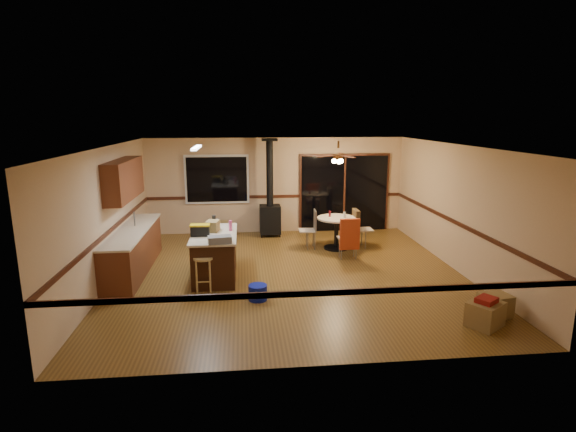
{
  "coord_description": "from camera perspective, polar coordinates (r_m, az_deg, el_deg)",
  "views": [
    {
      "loc": [
        -0.93,
        -8.68,
        3.16
      ],
      "look_at": [
        0.0,
        0.3,
        1.15
      ],
      "focal_mm": 28.0,
      "sensor_mm": 36.0,
      "label": 1
    }
  ],
  "objects": [
    {
      "name": "wood_stove",
      "position": [
        12.0,
        -2.3,
        0.85
      ],
      "size": [
        0.55,
        0.5,
        2.52
      ],
      "color": "black",
      "rests_on": "ground"
    },
    {
      "name": "chair_right",
      "position": [
        11.07,
        8.74,
        -0.98
      ],
      "size": [
        0.46,
        0.44,
        0.7
      ],
      "color": "tan",
      "rests_on": "ground"
    },
    {
      "name": "toolbox_black",
      "position": [
        8.84,
        -11.1,
        -1.86
      ],
      "size": [
        0.35,
        0.19,
        0.19
      ],
      "primitive_type": "cube",
      "rotation": [
        0.0,
        0.0,
        -0.0
      ],
      "color": "black",
      "rests_on": "kitchen_island"
    },
    {
      "name": "toolbox_yellow_lid",
      "position": [
        8.81,
        -11.13,
        -1.15
      ],
      "size": [
        0.38,
        0.2,
        0.03
      ],
      "primitive_type": "cube",
      "rotation": [
        0.0,
        0.0,
        -0.0
      ],
      "color": "gold",
      "rests_on": "toolbox_black"
    },
    {
      "name": "box_small_red",
      "position": [
        7.59,
        23.9,
        -9.72
      ],
      "size": [
        0.39,
        0.37,
        0.08
      ],
      "primitive_type": "cube",
      "rotation": [
        0.0,
        0.0,
        0.6
      ],
      "color": "maroon",
      "rests_on": "box_corner_a"
    },
    {
      "name": "upper_cabinets",
      "position": [
        9.76,
        -20.12,
        4.37
      ],
      "size": [
        0.35,
        2.0,
        0.8
      ],
      "primitive_type": "cube",
      "color": "#612D18",
      "rests_on": "ground"
    },
    {
      "name": "countertop",
      "position": [
        9.73,
        -19.23,
        -1.72
      ],
      "size": [
        0.64,
        3.04,
        0.04
      ],
      "primitive_type": "cube",
      "color": "beige",
      "rests_on": "lower_cabinets"
    },
    {
      "name": "bottle_dark",
      "position": [
        9.32,
        -9.36,
        -0.78
      ],
      "size": [
        0.09,
        0.09,
        0.28
      ],
      "primitive_type": "cylinder",
      "rotation": [
        0.0,
        0.0,
        -0.12
      ],
      "color": "black",
      "rests_on": "kitchen_island"
    },
    {
      "name": "chair_left",
      "position": [
        10.89,
        3.01,
        -1.12
      ],
      "size": [
        0.42,
        0.42,
        0.51
      ],
      "color": "tan",
      "rests_on": "ground"
    },
    {
      "name": "fluorescent_strip",
      "position": [
        9.04,
        -11.55,
        8.5
      ],
      "size": [
        0.1,
        1.2,
        0.04
      ],
      "primitive_type": "cube",
      "color": "white",
      "rests_on": "ceiling"
    },
    {
      "name": "blue_bucket",
      "position": [
        8.01,
        -3.85,
        -9.66
      ],
      "size": [
        0.41,
        0.41,
        0.27
      ],
      "primitive_type": "cylinder",
      "rotation": [
        0.0,
        0.0,
        -0.32
      ],
      "color": "#0B18A0",
      "rests_on": "floor"
    },
    {
      "name": "chair_near",
      "position": [
        10.09,
        7.8,
        -2.28
      ],
      "size": [
        0.44,
        0.47,
        0.7
      ],
      "color": "tan",
      "rests_on": "ground"
    },
    {
      "name": "ceiling_fan",
      "position": [
        10.64,
        6.38,
        7.37
      ],
      "size": [
        0.24,
        0.24,
        0.55
      ],
      "color": "brown",
      "rests_on": "ceiling"
    },
    {
      "name": "window",
      "position": [
        12.26,
        -9.01,
        4.62
      ],
      "size": [
        1.72,
        0.1,
        1.32
      ],
      "primitive_type": "cube",
      "color": "black",
      "rests_on": "ground"
    },
    {
      "name": "chair_rail",
      "position": [
        8.99,
        0.2,
        -1.35
      ],
      "size": [
        7.0,
        7.0,
        0.08
      ],
      "primitive_type": null,
      "color": "#3D1B0F",
      "rests_on": "ground"
    },
    {
      "name": "lower_cabinets",
      "position": [
        9.84,
        -19.05,
        -4.26
      ],
      "size": [
        0.6,
        3.0,
        0.86
      ],
      "primitive_type": "cube",
      "color": "#612D18",
      "rests_on": "ground"
    },
    {
      "name": "box_under_window",
      "position": [
        12.07,
        -8.3,
        -1.72
      ],
      "size": [
        0.62,
        0.54,
        0.43
      ],
      "primitive_type": "cube",
      "rotation": [
        0.0,
        0.0,
        0.25
      ],
      "color": "olive",
      "rests_on": "floor"
    },
    {
      "name": "wall_right",
      "position": [
        9.92,
        20.74,
        0.92
      ],
      "size": [
        0.0,
        7.0,
        7.0
      ],
      "primitive_type": "plane",
      "rotation": [
        1.57,
        0.0,
        -1.57
      ],
      "color": "tan",
      "rests_on": "ground"
    },
    {
      "name": "wall_front",
      "position": [
        5.58,
        4.03,
        -6.94
      ],
      "size": [
        7.0,
        0.0,
        7.0
      ],
      "primitive_type": "plane",
      "rotation": [
        -1.57,
        0.0,
        0.0
      ],
      "color": "tan",
      "rests_on": "ground"
    },
    {
      "name": "glass_cream",
      "position": [
        10.84,
        7.19,
        0.15
      ],
      "size": [
        0.07,
        0.07,
        0.14
      ],
      "primitive_type": "cylinder",
      "rotation": [
        0.0,
        0.0,
        -0.07
      ],
      "color": "beige",
      "rests_on": "dining_table"
    },
    {
      "name": "bottle_white",
      "position": [
        9.45,
        -8.95,
        -0.91
      ],
      "size": [
        0.06,
        0.06,
        0.17
      ],
      "primitive_type": "cylinder",
      "rotation": [
        0.0,
        0.0,
        0.07
      ],
      "color": "white",
      "rests_on": "kitchen_island"
    },
    {
      "name": "toolbox_grey",
      "position": [
        8.27,
        -8.67,
        -2.99
      ],
      "size": [
        0.45,
        0.29,
        0.13
      ],
      "primitive_type": "cube",
      "rotation": [
        0.0,
        0.0,
        0.14
      ],
      "color": "slate",
      "rests_on": "kitchen_island"
    },
    {
      "name": "floor",
      "position": [
        9.28,
        0.19,
        -7.35
      ],
      "size": [
        7.0,
        7.0,
        0.0
      ],
      "primitive_type": "plane",
      "color": "brown",
      "rests_on": "ground"
    },
    {
      "name": "box_corner_b",
      "position": [
        8.11,
        24.81,
        -10.22
      ],
      "size": [
        0.51,
        0.46,
        0.36
      ],
      "primitive_type": "cube",
      "rotation": [
        0.0,
        0.0,
        0.19
      ],
      "color": "olive",
      "rests_on": "floor"
    },
    {
      "name": "ceiling",
      "position": [
        8.75,
        0.2,
        8.88
      ],
      "size": [
        7.0,
        7.0,
        0.0
      ],
      "primitive_type": "plane",
      "rotation": [
        3.14,
        0.0,
        0.0
      ],
      "color": "silver",
      "rests_on": "ground"
    },
    {
      "name": "dining_table",
      "position": [
        10.92,
        6.17,
        -1.44
      ],
      "size": [
        0.94,
        0.94,
        0.78
      ],
      "color": "black",
      "rests_on": "ground"
    },
    {
      "name": "kitchen_island",
      "position": [
        9.11,
        -9.26,
        -4.9
      ],
      "size": [
        0.88,
        1.68,
        0.9
      ],
      "color": "#32180C",
      "rests_on": "ground"
    },
    {
      "name": "bottle_pink",
      "position": [
        9.11,
        -7.32,
        -1.23
      ],
      "size": [
        0.07,
        0.07,
        0.21
      ],
      "primitive_type": "cylinder",
      "rotation": [
        0.0,
        0.0,
        0.1
      ],
      "color": "#D84C8C",
      "rests_on": "kitchen_island"
    },
    {
      "name": "box_corner_a",
      "position": [
        7.67,
        23.75,
        -11.33
      ],
      "size": [
        0.66,
        0.64,
        0.38
      ],
      "primitive_type": "cube",
      "rotation": [
        0.0,
        0.0,
        0.6
      ],
      "color": "olive",
      "rests_on": "floor"
    },
    {
      "name": "sliding_door",
      "position": [
        12.63,
        7.13,
        2.84
      ],
      "size": [
        2.52,
        0.1,
        2.1
      ],
      "primitive_type": "cube",
      "color": "black",
      "rests_on": "ground"
    },
    {
      "name": "glass_red",
      "position": [
        10.91,
        5.33,
        0.29
      ],
      "size": [
        0.07,
        0.07,
        0.15
      ],
      "primitive_type": "cylinder",
      "rotation": [
        0.0,
        0.0,
        -0.35
      ],
      "color": "#590C14",
      "rests_on": "dining_table"
    },
    {
      "name": "bar_stool",
      "position": [
        8.45,
        -10.64,
        -7.26
      ],
      "size": [
        0.44,
        0.44,
        0.66
      ],
      "primitive_type": "cylinder",
      "rotation": [
        0.0,
        0.0,
        -0.25
      ],
      "color": "tan",
      "rests_on": "floor"
    },
    {
      "name": "wall_back",
      "position": [
        12.36,
        -1.52,
        3.89
      ],
      "size": [
        7.0,
        0.0,
        7.0
      ],
      "primitive_type": "plane",
      "rotation": [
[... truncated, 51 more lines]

